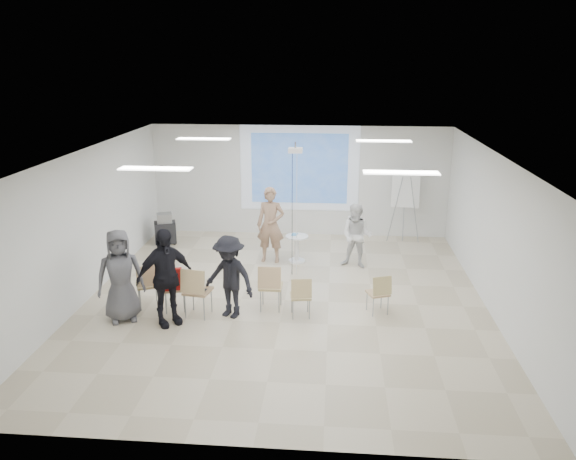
# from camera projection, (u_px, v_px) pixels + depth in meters

# --- Properties ---
(floor) EXTENTS (8.00, 9.00, 0.10)m
(floor) POSITION_uv_depth(u_px,v_px,m) (285.00, 303.00, 11.40)
(floor) COLOR beige
(floor) RESTS_ON ground
(ceiling) EXTENTS (8.00, 9.00, 0.10)m
(ceiling) POSITION_uv_depth(u_px,v_px,m) (284.00, 151.00, 10.49)
(ceiling) COLOR white
(ceiling) RESTS_ON wall_back
(wall_back) EXTENTS (8.00, 0.10, 3.00)m
(wall_back) POSITION_uv_depth(u_px,v_px,m) (299.00, 181.00, 15.28)
(wall_back) COLOR silver
(wall_back) RESTS_ON floor
(wall_left) EXTENTS (0.10, 9.00, 3.00)m
(wall_left) POSITION_uv_depth(u_px,v_px,m) (84.00, 225.00, 11.27)
(wall_left) COLOR silver
(wall_left) RESTS_ON floor
(wall_right) EXTENTS (0.10, 9.00, 3.00)m
(wall_right) POSITION_uv_depth(u_px,v_px,m) (497.00, 235.00, 10.62)
(wall_right) COLOR silver
(wall_right) RESTS_ON floor
(projection_halo) EXTENTS (3.20, 0.01, 2.30)m
(projection_halo) POSITION_uv_depth(u_px,v_px,m) (299.00, 168.00, 15.11)
(projection_halo) COLOR silver
(projection_halo) RESTS_ON wall_back
(projection_image) EXTENTS (2.60, 0.01, 1.90)m
(projection_image) POSITION_uv_depth(u_px,v_px,m) (299.00, 169.00, 15.10)
(projection_image) COLOR #3363B0
(projection_image) RESTS_ON wall_back
(pedestal_table) EXTENTS (0.64, 0.64, 0.68)m
(pedestal_table) POSITION_uv_depth(u_px,v_px,m) (297.00, 247.00, 13.42)
(pedestal_table) COLOR white
(pedestal_table) RESTS_ON floor
(player_left) EXTENTS (0.79, 0.57, 2.06)m
(player_left) POSITION_uv_depth(u_px,v_px,m) (271.00, 220.00, 13.29)
(player_left) COLOR #A57F65
(player_left) RESTS_ON floor
(player_right) EXTENTS (0.97, 0.86, 1.69)m
(player_right) POSITION_uv_depth(u_px,v_px,m) (357.00, 232.00, 12.97)
(player_right) COLOR white
(player_right) RESTS_ON floor
(controller_left) EXTENTS (0.05, 0.13, 0.04)m
(controller_left) POSITION_uv_depth(u_px,v_px,m) (279.00, 204.00, 13.42)
(controller_left) COLOR silver
(controller_left) RESTS_ON player_left
(controller_right) EXTENTS (0.07, 0.12, 0.04)m
(controller_right) POSITION_uv_depth(u_px,v_px,m) (349.00, 217.00, 13.13)
(controller_right) COLOR white
(controller_right) RESTS_ON player_right
(chair_far_left) EXTENTS (0.58, 0.59, 0.91)m
(chair_far_left) POSITION_uv_depth(u_px,v_px,m) (148.00, 282.00, 10.91)
(chair_far_left) COLOR tan
(chair_far_left) RESTS_ON floor
(chair_left_mid) EXTENTS (0.54, 0.56, 0.91)m
(chair_left_mid) POSITION_uv_depth(u_px,v_px,m) (174.00, 285.00, 10.75)
(chair_left_mid) COLOR tan
(chair_left_mid) RESTS_ON floor
(chair_left_inner) EXTENTS (0.54, 0.57, 1.00)m
(chair_left_inner) POSITION_uv_depth(u_px,v_px,m) (196.00, 288.00, 10.48)
(chair_left_inner) COLOR tan
(chair_left_inner) RESTS_ON floor
(chair_center) EXTENTS (0.44, 0.48, 0.95)m
(chair_center) POSITION_uv_depth(u_px,v_px,m) (270.00, 284.00, 10.78)
(chair_center) COLOR tan
(chair_center) RESTS_ON floor
(chair_right_inner) EXTENTS (0.44, 0.46, 0.82)m
(chair_right_inner) POSITION_uv_depth(u_px,v_px,m) (301.00, 294.00, 10.50)
(chair_right_inner) COLOR tan
(chair_right_inner) RESTS_ON floor
(chair_right_far) EXTENTS (0.49, 0.51, 0.80)m
(chair_right_far) POSITION_uv_depth(u_px,v_px,m) (379.00, 291.00, 10.65)
(chair_right_far) COLOR tan
(chair_right_far) RESTS_ON floor
(red_jacket) EXTENTS (0.46, 0.22, 0.43)m
(red_jacket) POSITION_uv_depth(u_px,v_px,m) (170.00, 279.00, 10.56)
(red_jacket) COLOR #B51916
(red_jacket) RESTS_ON chair_left_mid
(laptop) EXTENTS (0.41, 0.32, 0.03)m
(laptop) POSITION_uv_depth(u_px,v_px,m) (198.00, 289.00, 10.60)
(laptop) COLOR black
(laptop) RESTS_ON chair_left_inner
(audience_left) EXTENTS (1.41, 1.34, 2.11)m
(audience_left) POSITION_uv_depth(u_px,v_px,m) (165.00, 270.00, 10.09)
(audience_left) COLOR black
(audience_left) RESTS_ON floor
(audience_mid) EXTENTS (1.33, 1.07, 1.82)m
(audience_mid) POSITION_uv_depth(u_px,v_px,m) (229.00, 271.00, 10.44)
(audience_mid) COLOR black
(audience_mid) RESTS_ON floor
(audience_outer) EXTENTS (1.14, 0.98, 1.97)m
(audience_outer) POSITION_uv_depth(u_px,v_px,m) (120.00, 270.00, 10.28)
(audience_outer) COLOR #5E5D63
(audience_outer) RESTS_ON floor
(flipchart_easel) EXTENTS (0.85, 0.64, 1.96)m
(flipchart_easel) POSITION_uv_depth(u_px,v_px,m) (406.00, 189.00, 14.56)
(flipchart_easel) COLOR #969A9E
(flipchart_easel) RESTS_ON floor
(av_cart) EXTENTS (0.66, 0.59, 0.82)m
(av_cart) POSITION_uv_depth(u_px,v_px,m) (165.00, 230.00, 14.76)
(av_cart) COLOR black
(av_cart) RESTS_ON floor
(ceiling_projector) EXTENTS (0.30, 0.25, 3.00)m
(ceiling_projector) POSITION_uv_depth(u_px,v_px,m) (295.00, 156.00, 12.00)
(ceiling_projector) COLOR white
(ceiling_projector) RESTS_ON ceiling
(fluor_panel_nw) EXTENTS (1.20, 0.30, 0.02)m
(fluor_panel_nw) POSITION_uv_depth(u_px,v_px,m) (204.00, 139.00, 12.57)
(fluor_panel_nw) COLOR white
(fluor_panel_nw) RESTS_ON ceiling
(fluor_panel_ne) EXTENTS (1.20, 0.30, 0.02)m
(fluor_panel_ne) POSITION_uv_depth(u_px,v_px,m) (384.00, 141.00, 12.25)
(fluor_panel_ne) COLOR white
(fluor_panel_ne) RESTS_ON ceiling
(fluor_panel_sw) EXTENTS (1.20, 0.30, 0.02)m
(fluor_panel_sw) POSITION_uv_depth(u_px,v_px,m) (156.00, 169.00, 9.24)
(fluor_panel_sw) COLOR white
(fluor_panel_sw) RESTS_ON ceiling
(fluor_panel_se) EXTENTS (1.20, 0.30, 0.02)m
(fluor_panel_se) POSITION_uv_depth(u_px,v_px,m) (401.00, 173.00, 8.92)
(fluor_panel_se) COLOR white
(fluor_panel_se) RESTS_ON ceiling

